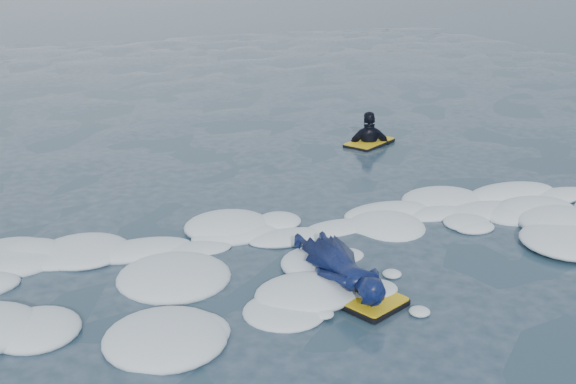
% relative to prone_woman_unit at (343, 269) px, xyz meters
% --- Properties ---
extents(ground, '(120.00, 120.00, 0.00)m').
position_rel_prone_woman_unit_xyz_m(ground, '(-1.28, 0.06, -0.22)').
color(ground, '#1C3343').
rests_on(ground, ground).
extents(foam_band, '(12.00, 3.10, 0.30)m').
position_rel_prone_woman_unit_xyz_m(foam_band, '(-1.28, 1.10, -0.22)').
color(foam_band, white).
rests_on(foam_band, ground).
extents(prone_woman_unit, '(0.99, 1.70, 0.43)m').
position_rel_prone_woman_unit_xyz_m(prone_woman_unit, '(0.00, 0.00, 0.00)').
color(prone_woman_unit, black).
rests_on(prone_woman_unit, ground).
extents(waiting_rider_unit, '(1.11, 0.96, 1.46)m').
position_rel_prone_woman_unit_xyz_m(waiting_rider_unit, '(2.84, 5.00, -0.33)').
color(waiting_rider_unit, black).
rests_on(waiting_rider_unit, ground).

